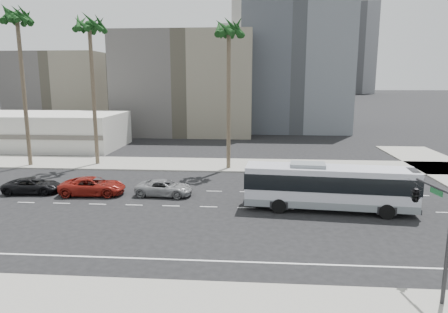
# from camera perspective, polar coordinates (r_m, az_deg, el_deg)

# --- Properties ---
(ground) EXTENTS (700.00, 700.00, 0.00)m
(ground) POSITION_cam_1_polar(r_m,az_deg,el_deg) (31.68, 3.22, -7.30)
(ground) COLOR black
(ground) RESTS_ON ground
(sidewalk_north) EXTENTS (120.00, 7.00, 0.15)m
(sidewalk_north) POSITION_cam_1_polar(r_m,az_deg,el_deg) (46.63, 3.62, -1.24)
(sidewalk_north) COLOR gray
(sidewalk_north) RESTS_ON ground
(commercial_low) EXTENTS (22.00, 12.16, 5.00)m
(commercial_low) POSITION_cam_1_polar(r_m,az_deg,el_deg) (64.27, -24.08, 3.38)
(commercial_low) COLOR beige
(commercial_low) RESTS_ON ground
(midrise_beige_west) EXTENTS (24.00, 18.00, 18.00)m
(midrise_beige_west) POSITION_cam_1_polar(r_m,az_deg,el_deg) (76.12, -5.20, 10.23)
(midrise_beige_west) COLOR #5C5852
(midrise_beige_west) RESTS_ON ground
(midrise_gray_center) EXTENTS (20.00, 20.00, 26.00)m
(midrise_gray_center) POSITION_cam_1_polar(r_m,az_deg,el_deg) (82.48, 9.80, 12.96)
(midrise_gray_center) COLOR #4A4F56
(midrise_gray_center) RESTS_ON ground
(midrise_beige_far) EXTENTS (18.00, 16.00, 15.00)m
(midrise_beige_far) POSITION_cam_1_polar(r_m,az_deg,el_deg) (88.89, -21.59, 8.65)
(midrise_beige_far) COLOR #5C5852
(midrise_beige_far) RESTS_ON ground
(civic_tower) EXTENTS (42.00, 42.00, 129.00)m
(civic_tower) POSITION_cam_1_polar(r_m,az_deg,el_deg) (281.58, 3.98, 16.84)
(civic_tower) COLOR #B9B5AA
(civic_tower) RESTS_ON ground
(highrise_right) EXTENTS (26.00, 26.00, 70.00)m
(highrise_right) POSITION_cam_1_polar(r_m,az_deg,el_deg) (265.05, 14.57, 16.06)
(highrise_right) COLOR #585B62
(highrise_right) RESTS_ON ground
(highrise_far) EXTENTS (22.00, 22.00, 60.00)m
(highrise_far) POSITION_cam_1_polar(r_m,az_deg,el_deg) (298.96, 18.36, 14.28)
(highrise_far) COLOR #585B62
(highrise_far) RESTS_ON ground
(city_bus) EXTENTS (12.87, 3.98, 3.64)m
(city_bus) POSITION_cam_1_polar(r_m,az_deg,el_deg) (31.62, 14.67, -4.07)
(city_bus) COLOR silver
(city_bus) RESTS_ON ground
(car_a) EXTENTS (2.59, 5.05, 1.36)m
(car_a) POSITION_cam_1_polar(r_m,az_deg,el_deg) (35.09, -8.51, -4.42)
(car_a) COLOR gray
(car_a) RESTS_ON ground
(car_b) EXTENTS (2.95, 5.72, 1.54)m
(car_b) POSITION_cam_1_polar(r_m,az_deg,el_deg) (36.73, -18.17, -4.01)
(car_b) COLOR maroon
(car_b) RESTS_ON ground
(car_c) EXTENTS (2.74, 5.08, 1.36)m
(car_c) POSITION_cam_1_polar(r_m,az_deg,el_deg) (39.24, -25.58, -3.76)
(car_c) COLOR black
(car_c) RESTS_ON ground
(traffic_signal) EXTENTS (2.43, 3.27, 5.23)m
(traffic_signal) POSITION_cam_1_polar(r_m,az_deg,el_deg) (21.64, 26.02, -5.07)
(traffic_signal) COLOR #262628
(traffic_signal) RESTS_ON ground
(palm_near) EXTENTS (4.80, 4.80, 16.17)m
(palm_near) POSITION_cam_1_polar(r_m,az_deg,el_deg) (44.07, 0.68, 17.13)
(palm_near) COLOR brown
(palm_near) RESTS_ON ground
(palm_mid) EXTENTS (5.53, 5.53, 17.07)m
(palm_mid) POSITION_cam_1_polar(r_m,az_deg,el_deg) (48.72, -18.59, 16.83)
(palm_mid) COLOR brown
(palm_mid) RESTS_ON ground
(palm_far) EXTENTS (5.17, 5.17, 17.78)m
(palm_far) POSITION_cam_1_polar(r_m,az_deg,el_deg) (51.00, -27.35, 16.81)
(palm_far) COLOR brown
(palm_far) RESTS_ON ground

